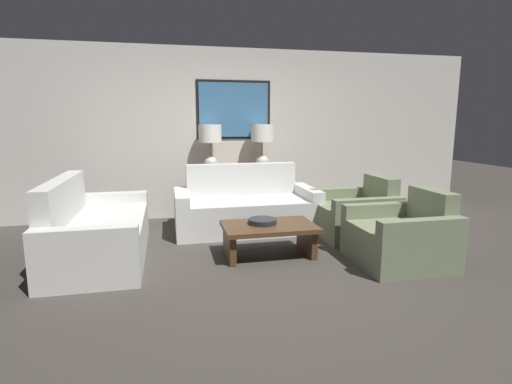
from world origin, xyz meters
name	(u,v)px	position (x,y,z in m)	size (l,w,h in m)	color
ground_plane	(274,267)	(0.00, 0.00, 0.00)	(20.00, 20.00, 0.00)	#3D3833
back_wall	(233,133)	(0.00, 2.52, 1.33)	(8.16, 0.12, 2.65)	beige
console_table	(237,194)	(0.00, 2.24, 0.38)	(1.32, 0.40, 0.77)	brown
table_lamp_left	(210,140)	(-0.41, 2.24, 1.24)	(0.35, 0.35, 0.71)	silver
table_lamp_right	(262,140)	(0.41, 2.24, 1.24)	(0.35, 0.35, 0.71)	silver
couch_by_back_wall	(246,209)	(0.00, 1.53, 0.30)	(1.97, 0.95, 0.91)	silver
couch_by_side	(96,232)	(-1.87, 0.72, 0.30)	(0.95, 1.97, 0.91)	silver
coffee_table	(269,233)	(0.04, 0.36, 0.27)	(1.04, 0.67, 0.37)	#4C331E
decorative_bowl	(263,221)	(-0.03, 0.41, 0.40)	(0.33, 0.33, 0.06)	#232328
armchair_near_back_wall	(356,215)	(1.38, 0.89, 0.28)	(0.94, 0.92, 0.80)	#707A5B
armchair_near_camera	(402,238)	(1.38, -0.18, 0.28)	(0.94, 0.92, 0.80)	#707A5B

